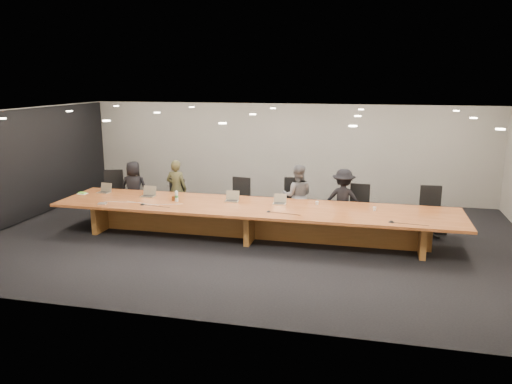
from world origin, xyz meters
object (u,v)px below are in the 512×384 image
mic_left (142,204)px  mic_center (269,211)px  paper_cup_near (317,203)px  laptop_a (104,188)px  chair_left (174,198)px  laptop_d (279,199)px  amber_mug (174,198)px  mic_right (391,222)px  av_box (102,204)px  paper_cup_far (375,209)px  person_b (177,189)px  laptop_c (232,196)px  chair_mid_left (238,200)px  person_c (297,196)px  chair_right (359,208)px  person_a (134,189)px  water_bottle (177,196)px  person_d (343,200)px  laptop_b (148,191)px  chair_far_right (432,211)px  conference_table (253,216)px  chair_mid_right (294,202)px  chair_far_left (113,192)px

mic_left → mic_center: size_ratio=1.21×
paper_cup_near → laptop_a: bearing=-179.9°
chair_left → laptop_d: chair_left is taller
amber_mug → mic_right: bearing=-8.0°
paper_cup_near → av_box: 4.83m
paper_cup_far → person_b: bearing=167.7°
laptop_c → chair_mid_left: bearing=91.7°
laptop_a → mic_right: laptop_a is taller
person_c → chair_right: bearing=172.0°
av_box → person_b: bearing=57.1°
person_a → water_bottle: person_a is taller
person_b → amber_mug: 1.29m
chair_mid_left → laptop_a: bearing=-157.7°
person_d → laptop_a: bearing=12.3°
laptop_b → av_box: (-0.68, -0.91, -0.11)m
person_d → laptop_b: bearing=15.7°
chair_right → chair_far_right: chair_far_right is taller
conference_table → paper_cup_far: paper_cup_far is taller
chair_left → person_b: 0.26m
laptop_c → water_bottle: (-1.23, -0.29, -0.00)m
chair_mid_right → mic_left: (-3.16, -1.74, 0.18)m
chair_mid_left → mic_left: 2.45m
chair_mid_left → mic_center: bearing=-47.3°
laptop_c → paper_cup_near: 1.95m
person_d → mic_right: 2.04m
person_c → amber_mug: size_ratio=14.68×
water_bottle → amber_mug: water_bottle is taller
water_bottle → mic_right: (4.77, -0.62, -0.10)m
chair_left → chair_far_right: chair_far_right is taller
chair_mid_right → laptop_c: chair_mid_right is taller
laptop_a → paper_cup_far: bearing=4.9°
chair_left → mic_left: 1.69m
person_c → mic_left: 3.63m
laptop_d → mic_center: 0.74m
chair_far_left → laptop_a: 0.84m
chair_left → water_bottle: size_ratio=4.22×
laptop_b → laptop_c: bearing=0.3°
person_d → laptop_a: person_d is taller
chair_mid_left → water_bottle: 1.69m
person_a → person_d: 5.38m
conference_table → amber_mug: 1.93m
laptop_d → mic_left: laptop_d is taller
water_bottle → amber_mug: 0.14m
water_bottle → mic_left: water_bottle is taller
person_a → av_box: bearing=83.4°
paper_cup_far → chair_mid_right: bearing=150.6°
laptop_a → mic_left: laptop_a is taller
chair_mid_right → chair_far_right: 3.19m
paper_cup_near → person_b: bearing=167.1°
chair_right → chair_mid_left: bearing=-179.8°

